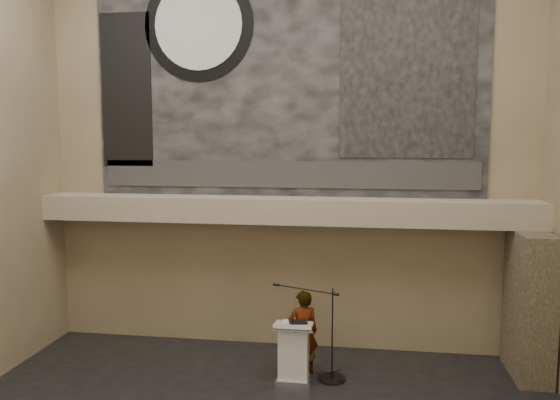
# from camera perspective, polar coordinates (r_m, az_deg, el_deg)

# --- Properties ---
(wall_back) EXTENTS (10.00, 0.02, 8.50)m
(wall_back) POSITION_cam_1_polar(r_m,az_deg,el_deg) (11.28, 0.61, 5.76)
(wall_back) COLOR #7A694D
(wall_back) RESTS_ON floor
(wall_front) EXTENTS (10.00, 0.02, 8.50)m
(wall_front) POSITION_cam_1_polar(r_m,az_deg,el_deg) (3.54, -17.68, 3.99)
(wall_front) COLOR #7A694D
(wall_front) RESTS_ON floor
(soffit) EXTENTS (10.00, 0.80, 0.50)m
(soffit) POSITION_cam_1_polar(r_m,az_deg,el_deg) (10.98, 0.31, -1.07)
(soffit) COLOR gray
(soffit) RESTS_ON wall_back
(sprinkler_left) EXTENTS (0.04, 0.04, 0.06)m
(sprinkler_left) POSITION_cam_1_polar(r_m,az_deg,el_deg) (11.31, -7.78, -2.34)
(sprinkler_left) COLOR #B2893D
(sprinkler_left) RESTS_ON soffit
(sprinkler_right) EXTENTS (0.04, 0.04, 0.06)m
(sprinkler_right) POSITION_cam_1_polar(r_m,az_deg,el_deg) (10.86, 10.25, -2.74)
(sprinkler_right) COLOR #B2893D
(sprinkler_right) RESTS_ON soffit
(banner) EXTENTS (8.00, 0.05, 5.00)m
(banner) POSITION_cam_1_polar(r_m,az_deg,el_deg) (11.33, 0.60, 13.11)
(banner) COLOR black
(banner) RESTS_ON wall_back
(banner_text_strip) EXTENTS (7.76, 0.02, 0.55)m
(banner_text_strip) POSITION_cam_1_polar(r_m,az_deg,el_deg) (11.23, 0.55, 2.69)
(banner_text_strip) COLOR #2A2A2A
(banner_text_strip) RESTS_ON banner
(banner_clock_rim) EXTENTS (2.30, 0.02, 2.30)m
(banner_clock_rim) POSITION_cam_1_polar(r_m,az_deg,el_deg) (11.83, -8.53, 17.66)
(banner_clock_rim) COLOR black
(banner_clock_rim) RESTS_ON banner
(banner_clock_face) EXTENTS (1.84, 0.02, 1.84)m
(banner_clock_face) POSITION_cam_1_polar(r_m,az_deg,el_deg) (11.81, -8.56, 17.68)
(banner_clock_face) COLOR silver
(banner_clock_face) RESTS_ON banner
(banner_building_print) EXTENTS (2.60, 0.02, 3.60)m
(banner_building_print) POSITION_cam_1_polar(r_m,az_deg,el_deg) (11.22, 13.15, 13.52)
(banner_building_print) COLOR black
(banner_building_print) RESTS_ON banner
(banner_brick_print) EXTENTS (1.10, 0.02, 3.20)m
(banner_brick_print) POSITION_cam_1_polar(r_m,az_deg,el_deg) (12.20, -15.76, 10.98)
(banner_brick_print) COLOR black
(banner_brick_print) RESTS_ON banner
(stone_pier) EXTENTS (0.60, 1.40, 2.70)m
(stone_pier) POSITION_cam_1_polar(r_m,az_deg,el_deg) (11.19, 24.61, -9.89)
(stone_pier) COLOR #433829
(stone_pier) RESTS_ON floor
(lectern) EXTENTS (0.68, 0.49, 1.13)m
(lectern) POSITION_cam_1_polar(r_m,az_deg,el_deg) (10.20, 1.44, -15.61)
(lectern) COLOR silver
(lectern) RESTS_ON floor
(binder) EXTENTS (0.37, 0.32, 0.04)m
(binder) POSITION_cam_1_polar(r_m,az_deg,el_deg) (9.98, 1.91, -12.66)
(binder) COLOR black
(binder) RESTS_ON lectern
(papers) EXTENTS (0.23, 0.30, 0.00)m
(papers) POSITION_cam_1_polar(r_m,az_deg,el_deg) (10.03, 0.90, -12.65)
(papers) COLOR silver
(papers) RESTS_ON lectern
(speaker_person) EXTENTS (0.67, 0.55, 1.59)m
(speaker_person) POSITION_cam_1_polar(r_m,az_deg,el_deg) (10.44, 2.40, -13.65)
(speaker_person) COLOR silver
(speaker_person) RESTS_ON floor
(mic_stand) EXTENTS (1.42, 0.73, 1.71)m
(mic_stand) POSITION_cam_1_polar(r_m,az_deg,el_deg) (10.46, 5.22, -16.78)
(mic_stand) COLOR black
(mic_stand) RESTS_ON floor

